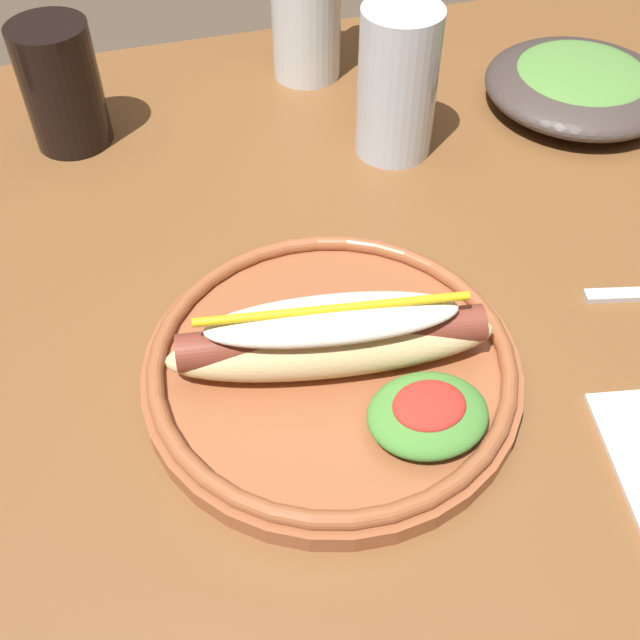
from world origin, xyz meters
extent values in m
plane|color=brown|center=(0.00, 0.00, 0.00)|extent=(8.00, 8.00, 0.00)
cube|color=brown|center=(0.00, 0.00, 0.72)|extent=(1.40, 0.81, 0.04)
cylinder|color=brown|center=(0.61, 0.31, 0.35)|extent=(0.06, 0.06, 0.70)
cylinder|color=#9E5633|center=(0.02, -0.12, 0.75)|extent=(0.27, 0.27, 0.02)
torus|color=#9E5633|center=(0.02, -0.12, 0.76)|extent=(0.26, 0.26, 0.01)
ellipsoid|color=#E0C184|center=(0.02, -0.12, 0.78)|extent=(0.23, 0.08, 0.04)
cylinder|color=brown|center=(0.02, -0.12, 0.78)|extent=(0.21, 0.06, 0.03)
ellipsoid|color=silver|center=(0.02, -0.12, 0.80)|extent=(0.17, 0.07, 0.02)
cylinder|color=yellow|center=(0.02, -0.12, 0.81)|extent=(0.18, 0.03, 0.01)
ellipsoid|color=#4C8C38|center=(0.06, -0.18, 0.77)|extent=(0.08, 0.07, 0.02)
ellipsoid|color=red|center=(0.06, -0.18, 0.78)|extent=(0.05, 0.04, 0.01)
cube|color=silver|center=(0.27, -0.11, 0.74)|extent=(0.09, 0.03, 0.00)
cylinder|color=black|center=(-0.14, 0.24, 0.80)|extent=(0.07, 0.07, 0.12)
cylinder|color=silver|center=(0.16, 0.14, 0.81)|extent=(0.07, 0.07, 0.14)
cylinder|color=silver|center=(0.12, 0.29, 0.82)|extent=(0.07, 0.07, 0.16)
ellipsoid|color=#423833|center=(0.36, 0.16, 0.76)|extent=(0.19, 0.19, 0.04)
ellipsoid|color=#56893D|center=(0.36, 0.16, 0.78)|extent=(0.13, 0.13, 0.02)
camera|label=1|loc=(-0.08, -0.44, 1.17)|focal=42.89mm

